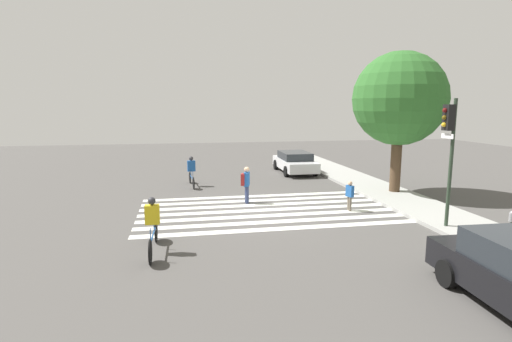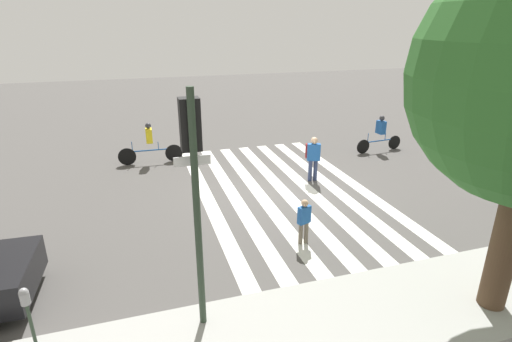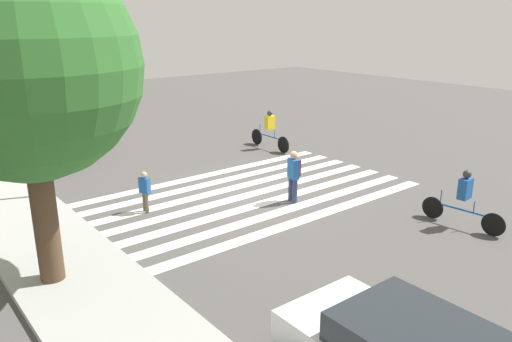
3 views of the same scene
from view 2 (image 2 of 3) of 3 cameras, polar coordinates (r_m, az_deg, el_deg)
ground_plane at (r=13.34m, az=3.89°, el=-2.79°), size 60.00×60.00×0.00m
sidewalk_curb at (r=8.60m, az=19.74°, el=-18.25°), size 36.00×2.50×0.14m
crosswalk_stripes at (r=13.34m, az=3.89°, el=-2.78°), size 5.48×10.00×0.01m
traffic_light at (r=6.47m, az=-8.94°, el=0.41°), size 0.60×0.50×4.41m
parking_meter at (r=7.62m, az=-29.90°, el=-16.50°), size 0.15×0.15×1.39m
pedestrian_adult_yellow_jacket at (r=13.99m, az=8.12°, el=2.25°), size 0.48×0.45×1.59m
pedestrian_adult_tall_backpack at (r=10.05m, az=6.88°, el=-6.83°), size 0.37×0.25×1.21m
cyclist_far_lane at (r=16.14m, az=-14.96°, el=4.02°), size 2.48×0.41×1.63m
cyclist_near_curb at (r=17.88m, az=17.35°, el=5.34°), size 2.25×0.42×1.57m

